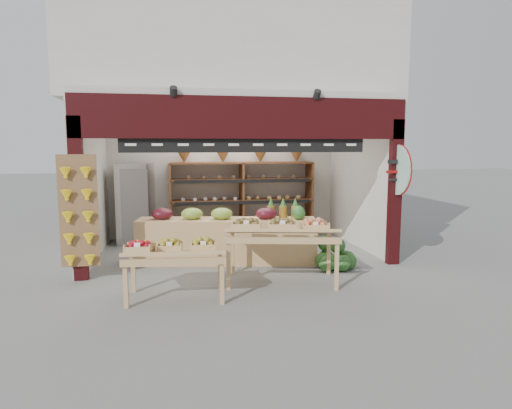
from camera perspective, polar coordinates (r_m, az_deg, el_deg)
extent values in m
plane|color=slate|center=(9.08, -2.26, -6.55)|extent=(60.00, 60.00, 0.00)
cube|color=beige|center=(11.11, -4.06, 3.82)|extent=(5.76, 0.18, 3.00)
cube|color=beige|center=(9.46, -19.85, 2.79)|extent=(0.18, 3.38, 3.00)
cube|color=beige|center=(10.20, 12.89, 3.34)|extent=(0.18, 3.38, 3.00)
cube|color=beige|center=(9.45, -2.91, 12.68)|extent=(5.76, 3.38, 0.12)
cube|color=beige|center=(10.69, -3.81, 18.22)|extent=(6.36, 4.60, 2.40)
cube|color=black|center=(7.79, -1.20, 10.79)|extent=(5.70, 0.14, 0.70)
cube|color=black|center=(7.85, -21.37, 0.58)|extent=(0.22, 0.14, 2.65)
cube|color=black|center=(8.71, 16.96, 1.39)|extent=(0.22, 0.14, 2.65)
cube|color=black|center=(7.81, -1.23, 7.48)|extent=(4.20, 0.05, 0.26)
cylinder|color=white|center=(7.90, -0.59, 9.30)|extent=(0.34, 0.05, 0.34)
cube|color=brown|center=(7.78, -21.29, -0.77)|extent=(0.60, 0.04, 1.80)
cylinder|color=#A6D1BE|center=(8.60, 17.34, 4.14)|extent=(0.04, 0.90, 0.90)
cylinder|color=maroon|center=(8.58, 17.42, 4.13)|extent=(0.01, 0.92, 0.92)
cube|color=brown|center=(10.72, -10.65, 0.32)|extent=(0.05, 0.56, 1.78)
cube|color=brown|center=(10.85, -1.78, 0.53)|extent=(0.05, 0.56, 1.78)
cube|color=brown|center=(11.23, 6.68, 0.71)|extent=(0.05, 0.56, 1.78)
cube|color=brown|center=(10.92, -1.77, -2.09)|extent=(3.35, 0.56, 0.04)
cube|color=brown|center=(10.85, -1.78, 0.53)|extent=(3.35, 0.56, 0.04)
cube|color=brown|center=(10.80, -1.79, 3.17)|extent=(3.35, 0.56, 0.04)
cube|color=brown|center=(10.78, -1.80, 5.24)|extent=(3.35, 0.56, 0.04)
cone|color=#965C31|center=(10.65, -8.97, 5.88)|extent=(0.32, 0.32, 0.28)
cone|color=#965C31|center=(10.72, -4.17, 5.96)|extent=(0.32, 0.32, 0.28)
cone|color=#965C31|center=(10.86, 0.54, 6.00)|extent=(0.32, 0.32, 0.28)
cone|color=#965C31|center=(11.07, 5.10, 5.99)|extent=(0.32, 0.32, 0.28)
cube|color=#B9BBC1|center=(10.51, -14.80, 0.11)|extent=(0.83, 0.83, 1.80)
cube|color=beige|center=(9.59, -9.83, -4.90)|extent=(0.44, 0.37, 0.33)
cube|color=beige|center=(9.54, -9.57, -3.13)|extent=(0.40, 0.35, 0.27)
cube|color=#144E23|center=(9.40, -6.67, -5.27)|extent=(0.42, 0.35, 0.27)
cube|color=beige|center=(9.79, -6.28, -4.81)|extent=(0.38, 0.32, 0.25)
cube|color=tan|center=(8.58, -3.65, -4.56)|extent=(3.38, 1.21, 0.83)
ellipsoid|color=#59141E|center=(8.63, -11.64, -1.15)|extent=(0.41, 0.37, 0.22)
ellipsoid|color=#8CB23F|center=(8.54, -8.00, -1.16)|extent=(0.41, 0.37, 0.22)
ellipsoid|color=#8CB23F|center=(8.49, -4.30, -1.16)|extent=(0.41, 0.37, 0.22)
ellipsoid|color=#59141E|center=(8.48, 1.30, -1.15)|extent=(0.41, 0.37, 0.22)
cylinder|color=olive|center=(8.62, 1.88, -0.94)|extent=(0.15, 0.15, 0.22)
cylinder|color=olive|center=(8.63, 3.40, -0.94)|extent=(0.15, 0.15, 0.22)
cylinder|color=olive|center=(8.65, 4.92, -0.94)|extent=(0.15, 0.15, 0.22)
cube|color=tan|center=(6.64, -10.06, -5.99)|extent=(1.47, 0.89, 0.21)
cube|color=tan|center=(6.49, -15.96, -9.98)|extent=(0.06, 0.06, 0.56)
cube|color=tan|center=(6.41, -4.29, -9.93)|extent=(0.06, 0.06, 0.56)
cube|color=tan|center=(7.13, -15.09, -8.37)|extent=(0.06, 0.06, 0.56)
cube|color=tan|center=(7.05, -4.52, -8.30)|extent=(0.06, 0.06, 0.56)
cube|color=tan|center=(7.31, 3.22, -3.35)|extent=(1.93, 1.32, 0.25)
cube|color=tan|center=(7.01, -3.47, -7.70)|extent=(0.07, 0.07, 0.73)
cube|color=tan|center=(7.07, 10.04, -7.68)|extent=(0.07, 0.07, 0.73)
cube|color=tan|center=(7.85, -2.95, -6.05)|extent=(0.07, 0.07, 0.73)
cube|color=tan|center=(7.90, 9.08, -6.05)|extent=(0.07, 0.07, 0.73)
sphere|color=#1D4E1A|center=(8.20, 9.47, -7.12)|extent=(0.29, 0.29, 0.29)
sphere|color=#1D4E1A|center=(8.32, 11.50, -6.98)|extent=(0.29, 0.29, 0.29)
sphere|color=#1D4E1A|center=(8.49, 8.74, -6.62)|extent=(0.29, 0.29, 0.29)
sphere|color=#1D4E1A|center=(8.60, 10.71, -6.49)|extent=(0.29, 0.29, 0.29)
sphere|color=#1D4E1A|center=(8.34, 10.15, -5.06)|extent=(0.29, 0.29, 0.29)
sphere|color=#1D4E1A|center=(8.17, 10.76, -7.22)|extent=(0.29, 0.29, 0.29)
sphere|color=#1D4E1A|center=(8.31, 8.42, -6.91)|extent=(0.29, 0.29, 0.29)
sphere|color=#1D4E1A|center=(8.45, 8.73, -4.86)|extent=(0.29, 0.29, 0.29)
sphere|color=#1D4E1A|center=(8.50, 11.35, -6.65)|extent=(0.29, 0.29, 0.29)
sphere|color=#1D4E1A|center=(8.09, 8.84, -7.32)|extent=(0.29, 0.29, 0.29)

